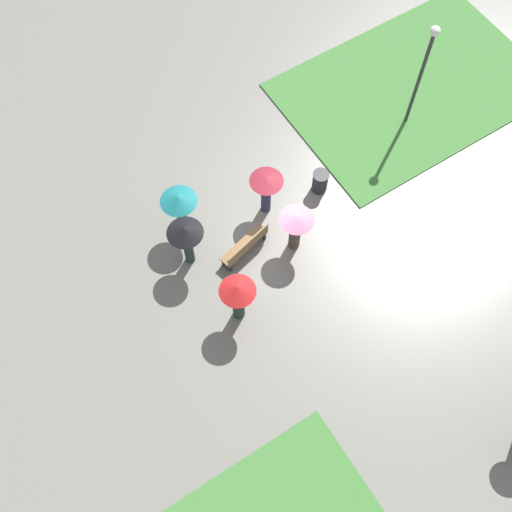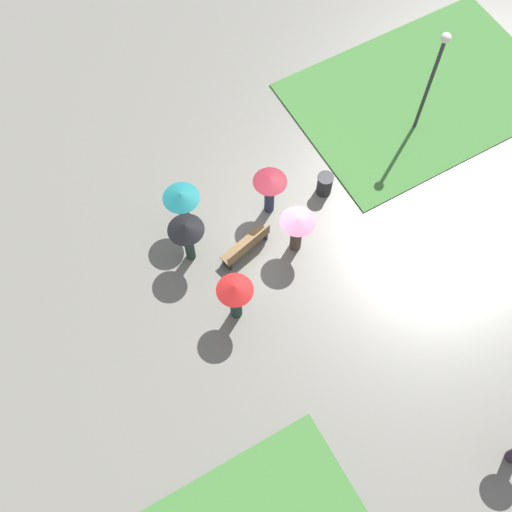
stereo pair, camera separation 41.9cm
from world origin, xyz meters
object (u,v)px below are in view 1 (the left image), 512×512
object	(u,v)px
crowd_person_pink	(296,226)
crowd_person_black	(186,236)
crowd_person_teal	(179,205)
crowd_person_red	(238,295)
park_bench	(246,246)
trash_bin	(320,182)
lamp_post	(424,64)
crowd_person_maroon	(266,187)

from	to	relation	value
crowd_person_pink	crowd_person_black	bearing A→B (deg)	87.59
crowd_person_pink	crowd_person_teal	xyz separation A→B (m)	(2.65, -2.36, 0.25)
crowd_person_red	park_bench	bearing A→B (deg)	139.73
park_bench	crowd_person_teal	xyz separation A→B (m)	(1.21, -1.80, 1.02)
trash_bin	crowd_person_red	size ratio (longest dim) A/B	0.42
park_bench	crowd_person_black	size ratio (longest dim) A/B	0.88
lamp_post	crowd_person_teal	world-z (taller)	lamp_post
trash_bin	crowd_person_pink	xyz separation A→B (m)	(1.87, 1.29, 0.81)
lamp_post	crowd_person_black	bearing A→B (deg)	4.20
crowd_person_pink	crowd_person_teal	bearing A→B (deg)	69.18
lamp_post	trash_bin	size ratio (longest dim) A/B	5.15
lamp_post	crowd_person_red	bearing A→B (deg)	19.16
park_bench	crowd_person_maroon	bearing A→B (deg)	-157.55
crowd_person_red	trash_bin	bearing A→B (deg)	114.71
trash_bin	crowd_person_black	xyz separation A→B (m)	(4.90, -0.01, 1.14)
crowd_person_maroon	crowd_person_red	distance (m)	3.77
park_bench	crowd_person_teal	size ratio (longest dim) A/B	0.91
trash_bin	crowd_person_maroon	world-z (taller)	crowd_person_maroon
crowd_person_pink	crowd_person_black	xyz separation A→B (m)	(3.02, -1.30, 0.33)
trash_bin	crowd_person_teal	distance (m)	4.77
crowd_person_maroon	crowd_person_black	distance (m)	3.01
trash_bin	crowd_person_teal	world-z (taller)	crowd_person_teal
crowd_person_red	crowd_person_teal	bearing A→B (deg)	176.54
lamp_post	park_bench	bearing A→B (deg)	10.63
crowd_person_teal	crowd_person_red	bearing A→B (deg)	168.02
crowd_person_pink	crowd_person_maroon	bearing A→B (deg)	22.12
park_bench	trash_bin	distance (m)	3.39
crowd_person_maroon	crowd_person_black	size ratio (longest dim) A/B	0.90
lamp_post	crowd_person_black	distance (m)	9.17
crowd_person_maroon	crowd_person_teal	xyz separation A→B (m)	(2.61, -0.77, 0.17)
crowd_person_teal	trash_bin	bearing A→B (deg)	-114.43
park_bench	crowd_person_red	world-z (taller)	crowd_person_red
lamp_post	crowd_person_maroon	bearing A→B (deg)	3.53
crowd_person_black	crowd_person_red	size ratio (longest dim) A/B	1.00
crowd_person_pink	crowd_person_teal	world-z (taller)	crowd_person_teal
crowd_person_red	crowd_person_teal	xyz separation A→B (m)	(-0.05, -3.43, 0.03)
crowd_person_maroon	crowd_person_red	world-z (taller)	crowd_person_red
crowd_person_black	crowd_person_red	bearing A→B (deg)	120.17
park_bench	crowd_person_pink	size ratio (longest dim) A/B	0.99
crowd_person_black	crowd_person_pink	bearing A→B (deg)	179.14
crowd_person_pink	crowd_person_red	size ratio (longest dim) A/B	0.89
park_bench	lamp_post	bearing A→B (deg)	176.84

